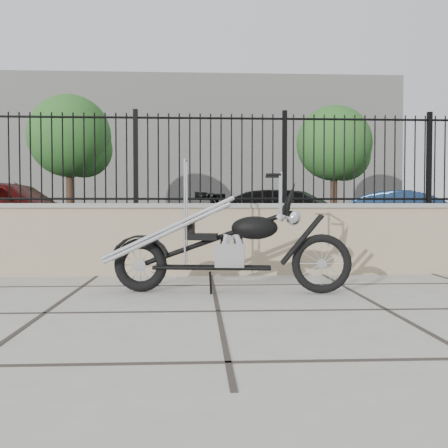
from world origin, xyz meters
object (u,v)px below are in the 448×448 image
chopper_motorcycle (225,225)px  car_black (295,217)px  car_red (6,214)px  car_blue (415,219)px

chopper_motorcycle → car_black: size_ratio=0.54×
chopper_motorcycle → car_red: car_red is taller
car_black → car_red: bearing=119.5°
chopper_motorcycle → car_red: bearing=134.4°
car_black → chopper_motorcycle: bearing=-177.1°
car_red → car_black: bearing=-70.7°
chopper_motorcycle → car_black: (2.00, 6.66, -0.07)m
car_red → car_blue: 8.96m
chopper_motorcycle → car_red: 7.01m
chopper_motorcycle → car_black: bearing=80.1°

